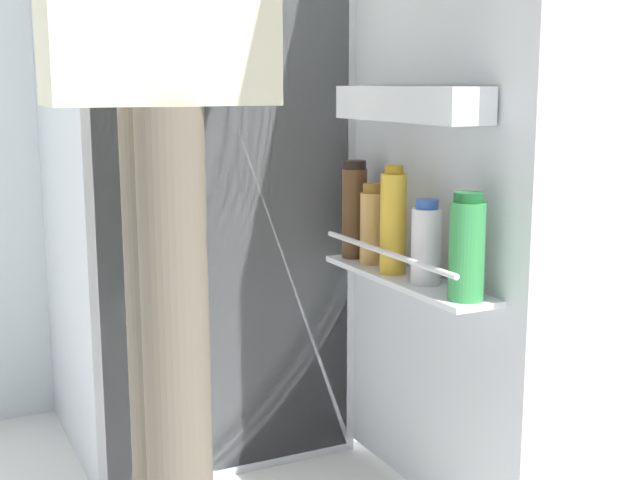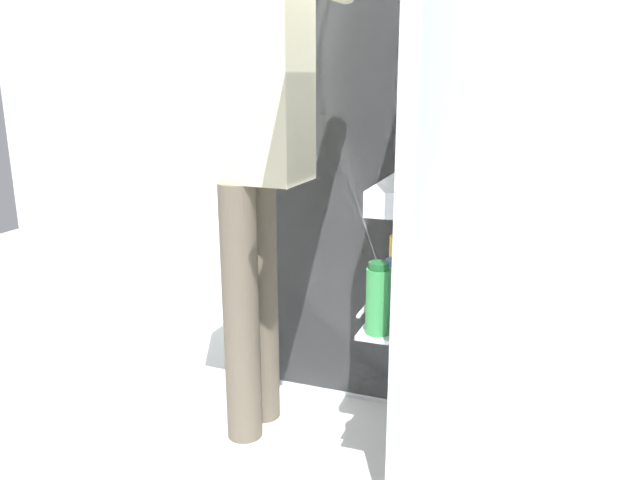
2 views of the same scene
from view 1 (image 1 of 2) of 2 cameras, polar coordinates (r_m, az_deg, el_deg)
refrigerator at (r=2.15m, az=-7.82°, el=9.32°), size 0.70×1.25×1.77m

